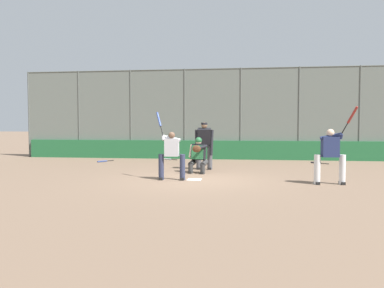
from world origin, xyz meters
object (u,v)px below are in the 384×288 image
at_px(batter_on_deck, 330,154).
at_px(batter_at_plate, 171,154).
at_px(spare_bat_third_base_side, 168,159).
at_px(catcher_behind_plate, 198,154).
at_px(spare_bat_by_padding, 317,163).
at_px(umpire_home, 204,144).
at_px(spare_bat_near_backstop, 103,161).
at_px(fielding_glove_on_dirt, 197,162).

bearing_deg(batter_on_deck, batter_at_plate, 171.25).
height_order(batter_at_plate, spare_bat_third_base_side, batter_at_plate).
xyz_separation_m(catcher_behind_plate, spare_bat_third_base_side, (2.00, -4.78, -0.62)).
bearing_deg(spare_bat_by_padding, umpire_home, 77.59).
distance_m(catcher_behind_plate, spare_bat_by_padding, 6.20).
relative_size(umpire_home, spare_bat_near_backstop, 2.29).
relative_size(spare_bat_third_base_side, fielding_glove_on_dirt, 2.70).
xyz_separation_m(spare_bat_near_backstop, spare_bat_by_padding, (-9.54, -0.51, 0.00)).
height_order(spare_bat_third_base_side, fielding_glove_on_dirt, fielding_glove_on_dirt).
relative_size(umpire_home, batter_on_deck, 0.81).
distance_m(batter_at_plate, catcher_behind_plate, 1.85).
relative_size(catcher_behind_plate, spare_bat_near_backstop, 1.62).
distance_m(spare_bat_near_backstop, spare_bat_by_padding, 9.55).
bearing_deg(spare_bat_by_padding, catcher_behind_plate, 85.38).
bearing_deg(spare_bat_by_padding, spare_bat_third_base_side, 38.86).
bearing_deg(batter_at_plate, spare_bat_by_padding, -135.59).
relative_size(catcher_behind_plate, fielding_glove_on_dirt, 4.41).
distance_m(umpire_home, spare_bat_near_backstop, 5.46).
bearing_deg(batter_on_deck, fielding_glove_on_dirt, 123.77).
bearing_deg(fielding_glove_on_dirt, spare_bat_near_backstop, 1.43).
bearing_deg(batter_on_deck, spare_bat_third_base_side, 126.16).
distance_m(batter_at_plate, umpire_home, 2.88).
bearing_deg(catcher_behind_plate, batter_on_deck, 162.10).
distance_m(batter_on_deck, fielding_glove_on_dirt, 7.11).
xyz_separation_m(catcher_behind_plate, spare_bat_by_padding, (-4.80, -3.88, -0.62)).
relative_size(batter_at_plate, spare_bat_third_base_side, 2.72).
bearing_deg(spare_bat_third_base_side, spare_bat_by_padding, -156.71).
bearing_deg(catcher_behind_plate, spare_bat_near_backstop, -26.59).
bearing_deg(umpire_home, spare_bat_by_padding, -151.06).
bearing_deg(spare_bat_near_backstop, umpire_home, 96.70).
height_order(spare_bat_near_backstop, spare_bat_third_base_side, same).
distance_m(umpire_home, fielding_glove_on_dirt, 2.65).
xyz_separation_m(batter_at_plate, umpire_home, (-0.74, -2.78, 0.16)).
height_order(spare_bat_near_backstop, fielding_glove_on_dirt, fielding_glove_on_dirt).
bearing_deg(batter_at_plate, spare_bat_third_base_side, -79.62).
distance_m(spare_bat_third_base_side, fielding_glove_on_dirt, 2.03).
relative_size(batter_at_plate, fielding_glove_on_dirt, 7.33).
relative_size(catcher_behind_plate, spare_bat_by_padding, 1.86).
bearing_deg(fielding_glove_on_dirt, catcher_behind_plate, 97.38).
xyz_separation_m(batter_at_plate, spare_bat_near_backstop, (4.12, -5.10, -0.77)).
height_order(batter_on_deck, spare_bat_third_base_side, batter_on_deck).
relative_size(batter_at_plate, catcher_behind_plate, 1.66).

